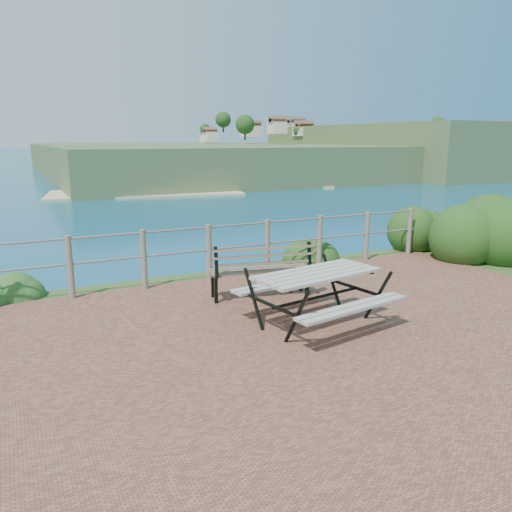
{
  "coord_description": "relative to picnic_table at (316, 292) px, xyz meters",
  "views": [
    {
      "loc": [
        -3.03,
        -4.63,
        2.46
      ],
      "look_at": [
        0.19,
        1.88,
        0.75
      ],
      "focal_mm": 35.0,
      "sensor_mm": 36.0,
      "label": 1
    }
  ],
  "objects": [
    {
      "name": "safety_railing",
      "position": [
        -0.51,
        2.64,
        0.11
      ],
      "size": [
        9.4,
        0.1,
        1.0
      ],
      "color": "#6B5B4C",
      "rests_on": "ground"
    },
    {
      "name": "ground",
      "position": [
        -0.51,
        -0.71,
        -0.46
      ],
      "size": [
        10.0,
        7.0,
        0.12
      ],
      "primitive_type": "cube",
      "color": "brown",
      "rests_on": "ground"
    },
    {
      "name": "ocean",
      "position": [
        -0.51,
        199.29,
        -0.46
      ],
      "size": [
        1200.0,
        1200.0,
        0.0
      ],
      "primitive_type": "plane",
      "color": "#15647E",
      "rests_on": "ground"
    },
    {
      "name": "shrub_lip_west",
      "position": [
        -3.75,
        3.25,
        -0.46
      ],
      "size": [
        0.83,
        0.83,
        0.59
      ],
      "primitive_type": "ellipsoid",
      "color": "#24511E",
      "rests_on": "ground"
    },
    {
      "name": "shrub_lip_east",
      "position": [
        1.92,
        3.03,
        -0.46
      ],
      "size": [
        0.88,
        0.88,
        0.67
      ],
      "primitive_type": "ellipsoid",
      "color": "#153D12",
      "rests_on": "ground"
    },
    {
      "name": "distant_bay",
      "position": [
        172.56,
        201.89,
        -1.99
      ],
      "size": [
        290.0,
        232.36,
        24.0
      ],
      "color": "#42552A",
      "rests_on": "ground"
    },
    {
      "name": "picnic_table",
      "position": [
        0.0,
        0.0,
        0.0
      ],
      "size": [
        1.8,
        1.47,
        0.72
      ],
      "rotation": [
        0.0,
        0.0,
        0.16
      ],
      "color": "#9B978B",
      "rests_on": "ground"
    },
    {
      "name": "shrub_right_front",
      "position": [
        5.21,
        1.37,
        -0.46
      ],
      "size": [
        1.62,
        1.62,
        2.3
      ],
      "primitive_type": "ellipsoid",
      "color": "#153D12",
      "rests_on": "ground"
    },
    {
      "name": "park_bench",
      "position": [
        -0.13,
        1.41,
        0.13
      ],
      "size": [
        1.63,
        0.72,
        0.89
      ],
      "rotation": [
        0.0,
        0.0,
        -0.21
      ],
      "color": "brown",
      "rests_on": "ground"
    },
    {
      "name": "shrub_right_edge",
      "position": [
        4.82,
        2.88,
        -0.46
      ],
      "size": [
        1.14,
        1.14,
        1.62
      ],
      "primitive_type": "ellipsoid",
      "color": "#153D12",
      "rests_on": "ground"
    }
  ]
}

